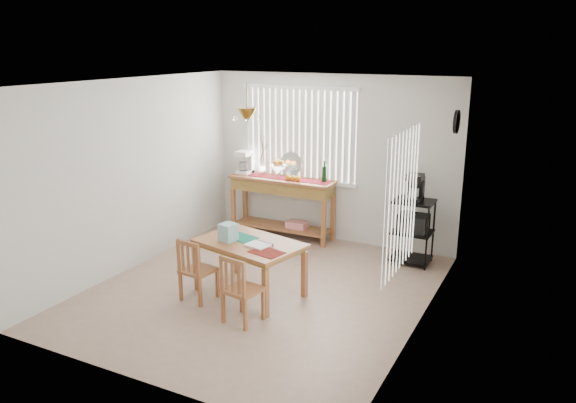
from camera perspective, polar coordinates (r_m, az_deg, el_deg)
The scene contains 10 objects.
ground at distance 7.24m, azimuth -2.71°, elevation -9.02°, with size 4.00×4.50×0.01m, color tan.
room_shell at distance 6.73m, azimuth -2.81°, elevation 4.27°, with size 4.20×4.70×2.70m.
sideboard at distance 8.97m, azimuth -0.54°, elevation 0.89°, with size 1.73×0.49×0.97m.
sideboard_items at distance 9.03m, azimuth -2.15°, elevation 3.54°, with size 1.64×0.41×0.75m.
wire_cart at distance 8.10m, azimuth 12.56°, elevation -2.39°, with size 0.55×0.44×0.93m.
cart_items at distance 7.96m, azimuth 12.81°, elevation 1.36°, with size 0.22×0.26×0.38m.
dining_table at distance 6.94m, azimuth -3.92°, elevation -4.71°, with size 1.43×1.09×0.68m.
table_items at distance 6.90m, azimuth -5.32°, elevation -3.46°, with size 0.97×0.67×0.22m.
chair_left at distance 6.91m, azimuth -9.29°, elevation -6.90°, with size 0.41×0.41×0.79m.
chair_right at distance 6.31m, azimuth -4.82°, elevation -8.94°, with size 0.42×0.42×0.81m.
Camera 1 is at (3.27, -5.71, 3.02)m, focal length 35.00 mm.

